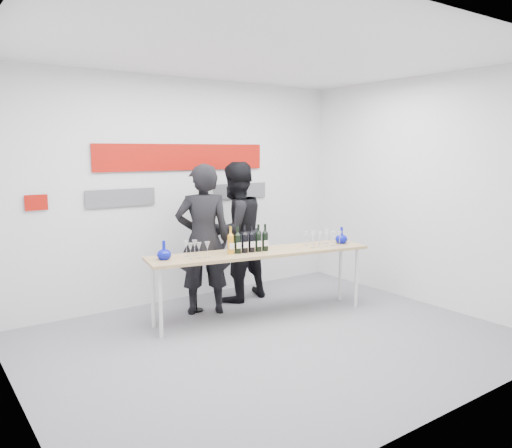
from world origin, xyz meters
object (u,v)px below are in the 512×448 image
(presenter_right, at_px, (235,232))
(tasting_table, at_px, (261,256))
(presenter_left, at_px, (203,240))
(mic_stand, at_px, (196,277))

(presenter_right, bearing_deg, tasting_table, 70.94)
(tasting_table, xyz_separation_m, presenter_left, (-0.49, 0.55, 0.17))
(tasting_table, bearing_deg, presenter_left, 142.29)
(tasting_table, relative_size, presenter_right, 1.49)
(tasting_table, distance_m, mic_stand, 0.91)
(tasting_table, height_order, mic_stand, mic_stand)
(presenter_right, height_order, mic_stand, presenter_right)
(presenter_left, height_order, presenter_right, presenter_right)
(presenter_left, relative_size, mic_stand, 1.28)
(presenter_right, xyz_separation_m, mic_stand, (-0.69, -0.14, -0.50))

